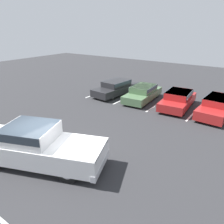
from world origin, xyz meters
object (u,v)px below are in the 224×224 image
Objects in this scene: pickup_truck at (38,145)px; traffic_cone at (16,124)px; parked_sedan_b at (143,93)px; parked_sedan_c at (178,99)px; wheel_stop_curb at (149,90)px; parked_sedan_a at (116,87)px; parked_sedan_d at (218,105)px.

traffic_cone is at bearing 138.92° from pickup_truck.
parked_sedan_b is (-0.35, 10.53, -0.27)m from pickup_truck.
traffic_cone is (-3.80, -8.99, -0.37)m from parked_sedan_b.
parked_sedan_b is at bearing -94.59° from parked_sedan_c.
wheel_stop_curb is (3.01, 11.89, -0.19)m from traffic_cone.
traffic_cone is at bearing -40.63° from parked_sedan_c.
parked_sedan_b is at bearing 94.14° from parked_sedan_a.
parked_sedan_c is at bearing 55.46° from pickup_truck.
parked_sedan_a reaches higher than wheel_stop_curb.
pickup_truck is at bearing -17.53° from parked_sedan_c.
parked_sedan_b is at bearing -74.86° from wheel_stop_curb.
parked_sedan_c is (5.62, -0.10, -0.00)m from parked_sedan_a.
traffic_cone is at bearing -1.64° from parked_sedan_a.
pickup_truck reaches higher than wheel_stop_curb.
wheel_stop_curb is at bearing 75.78° from traffic_cone.
pickup_truck is at bearing -85.19° from wheel_stop_curb.
parked_sedan_b is 3.06m from wheel_stop_curb.
parked_sedan_b is 0.93× the size of parked_sedan_d.
parked_sedan_a is 2.69m from parked_sedan_b.
traffic_cone is (-6.73, -8.94, -0.40)m from parked_sedan_c.
parked_sedan_c is at bearing 53.05° from traffic_cone.
wheel_stop_curb is at bearing -132.11° from parked_sedan_c.
parked_sedan_a is (-3.04, 10.58, -0.24)m from pickup_truck.
parked_sedan_c is at bearing 85.42° from parked_sedan_b.
parked_sedan_b is (2.69, -0.06, -0.03)m from parked_sedan_a.
pickup_truck is at bearing -1.79° from parked_sedan_b.
parked_sedan_c is 11.20m from traffic_cone.
pickup_truck is 13.50m from wheel_stop_curb.
parked_sedan_d is at bearing 95.79° from parked_sedan_a.
parked_sedan_d reaches higher than traffic_cone.
pickup_truck is 11.89m from parked_sedan_d.
pickup_truck reaches higher than parked_sedan_a.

